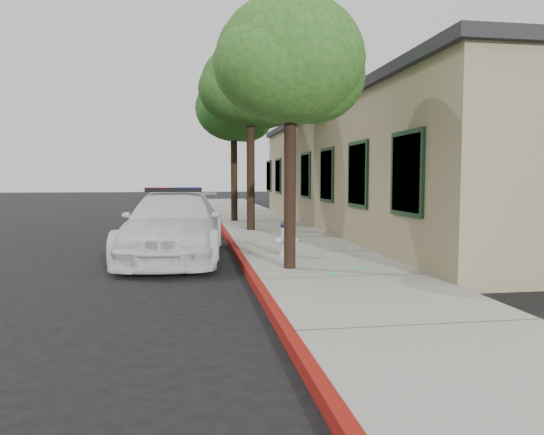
{
  "coord_description": "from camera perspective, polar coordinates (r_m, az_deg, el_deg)",
  "views": [
    {
      "loc": [
        -1.01,
        -8.56,
        1.87
      ],
      "look_at": [
        0.65,
        1.96,
        1.04
      ],
      "focal_mm": 33.99,
      "sensor_mm": 36.0,
      "label": 1
    }
  ],
  "objects": [
    {
      "name": "ground",
      "position": [
        8.82,
        -2.21,
        -7.79
      ],
      "size": [
        120.0,
        120.0,
        0.0
      ],
      "primitive_type": "plane",
      "color": "black",
      "rests_on": "ground"
    },
    {
      "name": "sidewalk",
      "position": [
        11.99,
        3.72,
        -4.17
      ],
      "size": [
        3.2,
        60.0,
        0.15
      ],
      "primitive_type": "cube",
      "color": "#9A968C",
      "rests_on": "ground"
    },
    {
      "name": "red_curb",
      "position": [
        11.75,
        -3.65,
        -4.32
      ],
      "size": [
        0.14,
        60.0,
        0.16
      ],
      "primitive_type": "cube",
      "color": "maroon",
      "rests_on": "ground"
    },
    {
      "name": "clapboard_building",
      "position": [
        19.18,
        14.76,
        5.07
      ],
      "size": [
        7.3,
        20.89,
        4.24
      ],
      "color": "#928060",
      "rests_on": "ground"
    },
    {
      "name": "police_car",
      "position": [
        12.06,
        -10.79,
        -0.87
      ],
      "size": [
        2.54,
        5.42,
        1.65
      ],
      "rotation": [
        0.0,
        0.0,
        -0.08
      ],
      "color": "silver",
      "rests_on": "ground"
    },
    {
      "name": "fire_hydrant",
      "position": [
        11.23,
        1.64,
        -2.31
      ],
      "size": [
        0.46,
        0.39,
        0.8
      ],
      "rotation": [
        0.0,
        0.0,
        -0.12
      ],
      "color": "silver",
      "rests_on": "sidewalk"
    },
    {
      "name": "street_tree_near",
      "position": [
        9.92,
        2.09,
        16.44
      ],
      "size": [
        2.93,
        2.77,
        5.07
      ],
      "rotation": [
        0.0,
        0.0,
        -0.06
      ],
      "color": "black",
      "rests_on": "sidewalk"
    },
    {
      "name": "street_tree_mid",
      "position": [
        17.19,
        -2.35,
        14.08
      ],
      "size": [
        3.45,
        3.19,
        6.09
      ],
      "rotation": [
        0.0,
        0.0,
        -0.27
      ],
      "color": "black",
      "rests_on": "sidewalk"
    },
    {
      "name": "street_tree_far",
      "position": [
        20.72,
        -4.13,
        11.59
      ],
      "size": [
        3.13,
        3.07,
        5.72
      ],
      "rotation": [
        0.0,
        0.0,
        0.18
      ],
      "color": "black",
      "rests_on": "sidewalk"
    }
  ]
}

